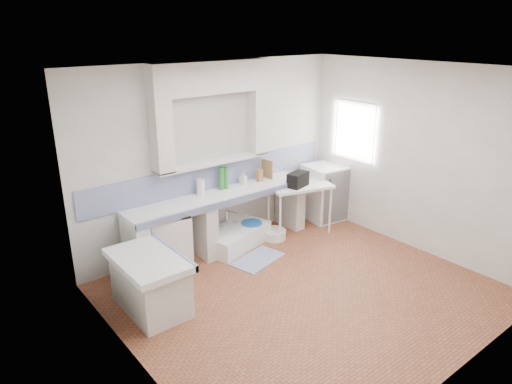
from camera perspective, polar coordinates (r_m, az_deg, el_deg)
floor at (r=6.18m, az=5.94°, el=-12.14°), size 4.50×4.50×0.00m
ceiling at (r=5.27m, az=7.04°, el=14.68°), size 4.50×4.50×0.00m
wall_back at (r=7.05m, az=-5.10°, el=4.45°), size 4.50×0.00×4.50m
wall_front at (r=4.50m, az=24.76°, el=-6.51°), size 4.50×0.00×4.50m
wall_left at (r=4.38m, az=-15.06°, el=-5.99°), size 0.00×4.50×4.50m
wall_right at (r=7.27m, az=19.16°, el=3.89°), size 0.00×4.50×4.50m
alcove_mass at (r=6.68m, az=-5.53°, el=13.85°), size 1.90×0.25×0.45m
window_frame at (r=8.04m, az=12.82°, el=7.40°), size 0.35×0.86×1.06m
lace_valance at (r=7.86m, az=12.36°, el=9.99°), size 0.01×0.84×0.24m
counter_slab at (r=6.93m, az=-4.27°, el=-0.51°), size 3.00×0.60×0.08m
counter_lip at (r=6.71m, az=-2.91°, el=-1.16°), size 3.00×0.04×0.10m
counter_pier_left at (r=6.49m, az=-14.47°, el=-6.92°), size 0.20×0.55×0.82m
counter_pier_mid at (r=6.92m, az=-6.56°, el=-4.64°), size 0.20×0.55×0.82m
counter_pier_right at (r=7.90m, az=4.20°, el=-1.37°), size 0.20×0.55×0.82m
peninsula_top at (r=5.65m, az=-13.08°, el=-8.14°), size 0.70×1.10×0.08m
peninsula_base at (r=5.82m, az=-12.81°, el=-11.19°), size 0.60×1.00×0.62m
peninsula_lip at (r=5.77m, az=-10.13°, el=-7.26°), size 0.04×1.10×0.10m
backsplash at (r=7.12m, az=-4.96°, el=2.09°), size 4.27×0.03×0.40m
stove at (r=6.65m, az=-10.85°, el=-6.04°), size 0.65×0.63×0.80m
sink at (r=7.29m, az=-2.53°, el=-5.62°), size 1.22×0.87×0.26m
side_table at (r=7.66m, az=5.33°, el=-2.05°), size 1.12×0.82×0.04m
fridge at (r=8.26m, az=8.37°, el=-0.03°), size 0.71×0.71×0.97m
bucket_red at (r=7.14m, az=-4.76°, el=-6.15°), size 0.34×0.34×0.28m
bucket_orange at (r=7.21m, az=-2.66°, el=-5.93°), size 0.30×0.30×0.26m
bucket_blue at (r=7.43m, az=-0.52°, el=-4.86°), size 0.35×0.35×0.31m
basin_white at (r=7.54m, az=2.24°, el=-5.19°), size 0.49×0.49×0.15m
water_bottle_a at (r=7.36m, az=-4.28°, el=-5.26°), size 0.10×0.10×0.30m
water_bottle_b at (r=7.50m, az=-2.56°, el=-4.73°), size 0.09×0.09×0.30m
black_bag at (r=7.40m, az=5.17°, el=1.54°), size 0.41×0.30×0.23m
green_bottle_a at (r=7.03m, az=-4.27°, el=1.67°), size 0.08×0.08×0.35m
green_bottle_b at (r=7.07m, az=-3.75°, el=1.72°), size 0.08×0.08×0.34m
knife_block at (r=7.43m, az=0.40°, el=2.07°), size 0.11×0.09×0.19m
cutting_board at (r=7.56m, az=1.39°, el=2.82°), size 0.06×0.22×0.30m
paper_towel at (r=6.86m, az=-6.82°, el=0.61°), size 0.15×0.15×0.24m
soap_bottle at (r=7.28m, az=-1.59°, el=1.72°), size 0.11×0.11×0.20m
rug at (r=6.91m, az=0.25°, el=-8.27°), size 0.87×0.62×0.01m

